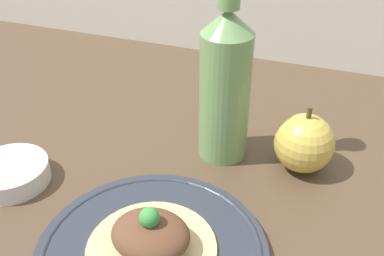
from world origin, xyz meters
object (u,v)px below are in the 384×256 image
object	(u,v)px
plated_food	(151,237)
dipping_bowl	(11,173)
apple	(304,143)
plate	(152,252)
cider_bottle	(225,80)

from	to	relation	value
plated_food	dipping_bowl	bearing A→B (deg)	167.04
plated_food	apple	world-z (taller)	apple
plate	apple	world-z (taller)	apple
apple	plated_food	bearing A→B (deg)	-121.06
plate	apple	xyz separation A→B (cm)	(14.09, 23.41, 3.67)
plate	plated_food	distance (cm)	2.43
plated_food	plate	bearing A→B (deg)	90.00
plate	dipping_bowl	world-z (taller)	dipping_bowl
apple	plate	bearing A→B (deg)	-121.06
apple	cider_bottle	bearing A→B (deg)	-178.29
cider_bottle	apple	world-z (taller)	cider_bottle
cider_bottle	dipping_bowl	bearing A→B (deg)	-146.89
cider_bottle	apple	xyz separation A→B (cm)	(12.28, 0.37, -8.29)
plated_food	cider_bottle	bearing A→B (deg)	85.50
cider_bottle	plated_food	bearing A→B (deg)	-94.50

